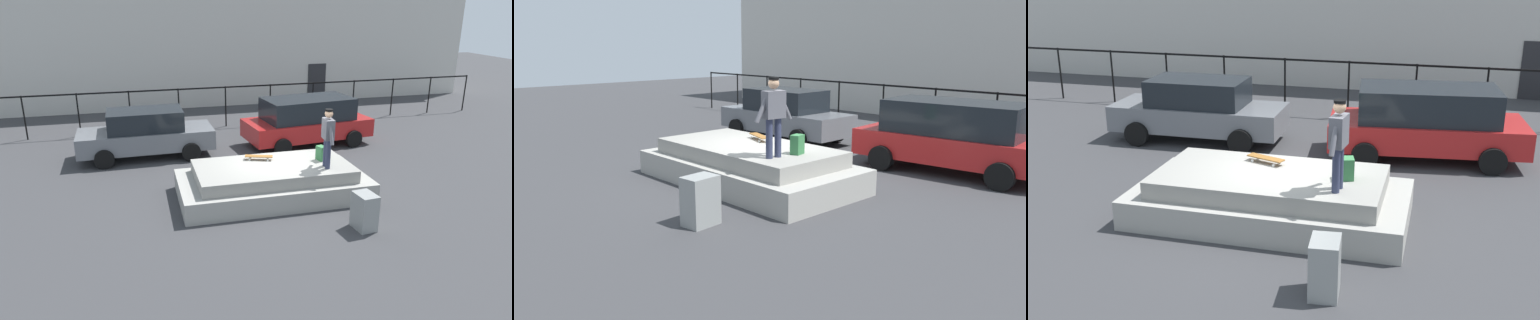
{
  "view_description": "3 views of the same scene",
  "coord_description": "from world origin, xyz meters",
  "views": [
    {
      "loc": [
        -3.78,
        -11.97,
        5.3
      ],
      "look_at": [
        -0.42,
        0.75,
        0.73
      ],
      "focal_mm": 32.74,
      "sensor_mm": 36.0,
      "label": 1
    },
    {
      "loc": [
        8.72,
        -8.0,
        3.24
      ],
      "look_at": [
        -0.19,
        0.33,
        0.45
      ],
      "focal_mm": 36.84,
      "sensor_mm": 36.0,
      "label": 2
    },
    {
      "loc": [
        2.85,
        -10.75,
        4.92
      ],
      "look_at": [
        -0.22,
        0.69,
        0.84
      ],
      "focal_mm": 43.05,
      "sensor_mm": 36.0,
      "label": 3
    }
  ],
  "objects": [
    {
      "name": "backpack",
      "position": [
        1.25,
        -0.23,
        1.11
      ],
      "size": [
        0.27,
        0.32,
        0.41
      ],
      "primitive_type": "cube",
      "rotation": [
        0.0,
        0.0,
        1.84
      ],
      "color": "#33723F",
      "rests_on": "concrete_ledge"
    },
    {
      "name": "concrete_ledge",
      "position": [
        -0.22,
        -0.31,
        0.41
      ],
      "size": [
        5.24,
        2.65,
        0.91
      ],
      "color": "#9E9B93",
      "rests_on": "ground_plane"
    },
    {
      "name": "ground_plane",
      "position": [
        0.0,
        0.0,
        0.0
      ],
      "size": [
        60.0,
        60.0,
        0.0
      ],
      "primitive_type": "plane",
      "color": "#38383A"
    },
    {
      "name": "car_grey_sedan_near",
      "position": [
        -3.49,
        4.11,
        0.86
      ],
      "size": [
        4.63,
        2.05,
        1.68
      ],
      "color": "slate",
      "rests_on": "ground_plane"
    },
    {
      "name": "skateboard",
      "position": [
        -0.47,
        0.24,
        1.01
      ],
      "size": [
        0.81,
        0.45,
        0.12
      ],
      "color": "brown",
      "rests_on": "concrete_ledge"
    },
    {
      "name": "car_red_hatchback_mid",
      "position": [
        2.47,
        4.12,
        0.94
      ],
      "size": [
        4.9,
        2.62,
        1.78
      ],
      "color": "#B21E1E",
      "rests_on": "ground_plane"
    },
    {
      "name": "skateboarder",
      "position": [
        1.16,
        -0.83,
        1.85
      ],
      "size": [
        0.29,
        0.92,
        1.63
      ],
      "color": "#2D334C",
      "rests_on": "concrete_ledge"
    },
    {
      "name": "utility_box",
      "position": [
        1.34,
        -2.8,
        0.45
      ],
      "size": [
        0.5,
        0.64,
        0.9
      ],
      "primitive_type": "cube",
      "rotation": [
        0.0,
        0.0,
        0.1
      ],
      "color": "gray",
      "rests_on": "ground_plane"
    },
    {
      "name": "fence_row",
      "position": [
        0.0,
        7.46,
        1.22
      ],
      "size": [
        24.06,
        0.06,
        1.75
      ],
      "color": "black",
      "rests_on": "ground_plane"
    }
  ]
}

